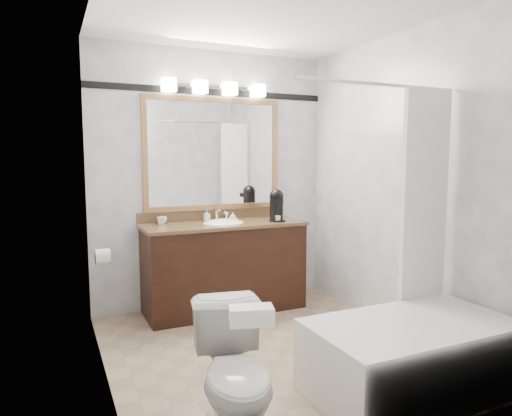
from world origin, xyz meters
The scene contains 15 objects.
room centered at (0.00, 0.00, 1.25)m, with size 2.42×2.62×2.52m.
vanity centered at (0.00, 1.02, 0.44)m, with size 1.53×0.58×0.97m.
mirror centered at (0.00, 1.28, 1.50)m, with size 1.40×0.04×1.10m.
vanity_light_bar centered at (0.00, 1.23, 2.13)m, with size 1.02×0.14×0.12m.
accent_stripe centered at (0.00, 1.29, 2.10)m, with size 2.40×0.01×0.06m, color black.
bathtub centered at (0.55, -0.90, 0.28)m, with size 1.30×0.75×1.96m.
tp_roll centered at (-1.14, 0.66, 0.70)m, with size 0.12×0.12×0.11m, color white.
toilet centered at (-0.66, -0.92, 0.35)m, with size 0.39×0.68×0.69m, color white.
tissue_box centered at (-0.66, -1.12, 0.73)m, with size 0.21×0.11×0.08m, color white.
coffee_maker centered at (0.52, 0.94, 1.01)m, with size 0.16×0.20×0.31m.
cup_left centered at (-0.54, 1.21, 0.88)m, with size 0.08×0.08×0.07m, color white.
cup_right centered at (-0.57, 1.15, 0.89)m, with size 0.08×0.08×0.07m, color white.
soap_bottle_a centered at (-0.12, 1.17, 0.90)m, with size 0.05×0.05×0.11m, color white.
soap_bottle_b centered at (0.15, 1.16, 0.89)m, with size 0.06×0.06×0.08m, color white.
soap_bar centered at (0.14, 1.13, 0.86)m, with size 0.08×0.05×0.03m, color beige.
Camera 1 is at (-1.50, -3.01, 1.47)m, focal length 32.00 mm.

